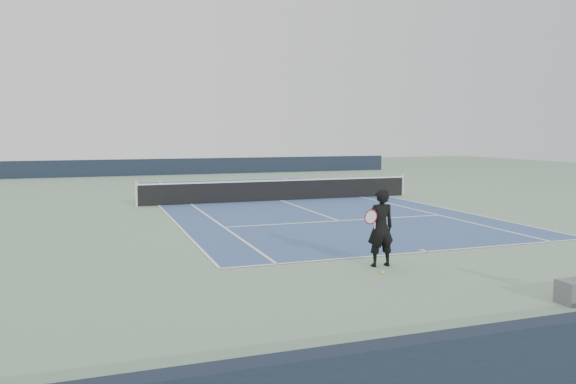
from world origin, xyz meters
name	(u,v)px	position (x,y,z in m)	size (l,w,h in m)	color
ground	(281,201)	(0.00, 0.00, 0.00)	(80.00, 80.00, 0.00)	gray
court_surface	(281,200)	(0.00, 0.00, 0.01)	(10.97, 23.77, 0.01)	#375384
tennis_net	(281,190)	(0.00, 0.00, 0.50)	(12.90, 0.10, 1.07)	silver
windscreen_far	(205,166)	(0.00, 17.88, 0.60)	(30.00, 0.25, 1.20)	black
tennis_player	(380,228)	(-1.91, -12.84, 0.91)	(0.80, 0.51, 1.82)	black
tennis_ball	(383,272)	(-2.20, -13.51, 0.04)	(0.07, 0.07, 0.07)	yellow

